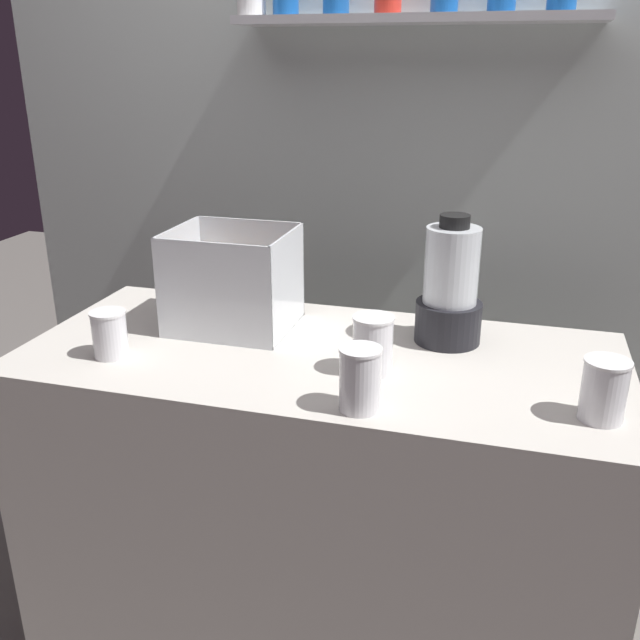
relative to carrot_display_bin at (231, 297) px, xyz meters
name	(u,v)px	position (x,y,z in m)	size (l,w,h in m)	color
counter	(320,512)	(0.26, -0.10, -0.53)	(1.40, 0.64, 0.90)	beige
back_wall_unit	(387,152)	(0.26, 0.66, 0.29)	(2.60, 0.24, 2.50)	silver
carrot_display_bin	(231,297)	(0.00, 0.00, 0.00)	(0.30, 0.25, 0.25)	white
blender_pitcher	(450,290)	(0.54, 0.05, 0.05)	(0.16, 0.16, 0.31)	black
juice_cup_orange_far_left	(110,336)	(-0.19, -0.26, -0.03)	(0.08, 0.08, 0.11)	white
juice_cup_pomegranate_left	(373,347)	(0.40, -0.18, -0.02)	(0.09, 0.09, 0.13)	white
juice_cup_pomegranate_middle	(360,382)	(0.42, -0.35, -0.02)	(0.08, 0.08, 0.13)	white
juice_cup_carrot_right	(603,393)	(0.87, -0.27, -0.02)	(0.09, 0.09, 0.12)	white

